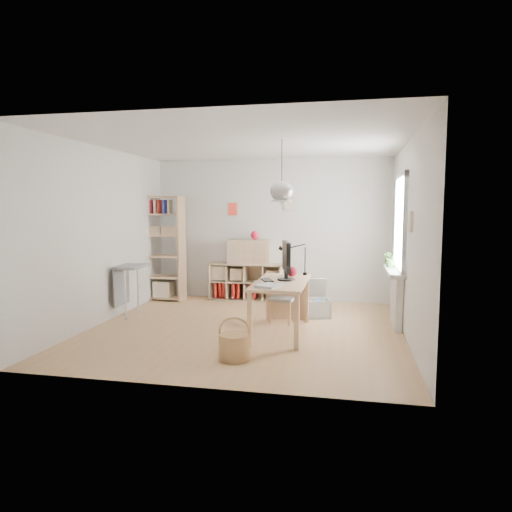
% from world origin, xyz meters
% --- Properties ---
extents(ground, '(4.50, 4.50, 0.00)m').
position_xyz_m(ground, '(0.00, 0.00, 0.00)').
color(ground, '#A97B54').
rests_on(ground, ground).
extents(room_shell, '(4.50, 4.50, 4.50)m').
position_xyz_m(room_shell, '(0.55, -0.15, 2.00)').
color(room_shell, white).
rests_on(room_shell, ground).
extents(window_unit, '(0.07, 1.16, 1.46)m').
position_xyz_m(window_unit, '(2.23, 0.60, 1.55)').
color(window_unit, white).
rests_on(window_unit, ground).
extents(radiator, '(0.10, 0.80, 0.80)m').
position_xyz_m(radiator, '(2.19, 0.60, 0.40)').
color(radiator, silver).
rests_on(radiator, ground).
extents(windowsill, '(0.22, 1.20, 0.06)m').
position_xyz_m(windowsill, '(2.14, 0.60, 0.83)').
color(windowsill, silver).
rests_on(windowsill, radiator).
extents(desk, '(0.70, 1.50, 0.75)m').
position_xyz_m(desk, '(0.55, -0.15, 0.66)').
color(desk, tan).
rests_on(desk, ground).
extents(cube_shelf, '(1.40, 0.38, 0.72)m').
position_xyz_m(cube_shelf, '(-0.47, 2.08, 0.30)').
color(cube_shelf, tan).
rests_on(cube_shelf, ground).
extents(tall_bookshelf, '(0.80, 0.38, 2.00)m').
position_xyz_m(tall_bookshelf, '(-2.04, 1.80, 1.09)').
color(tall_bookshelf, tan).
rests_on(tall_bookshelf, ground).
extents(side_table, '(0.40, 0.55, 0.85)m').
position_xyz_m(side_table, '(-2.04, 0.35, 0.67)').
color(side_table, gray).
rests_on(side_table, ground).
extents(chair, '(0.40, 0.40, 0.73)m').
position_xyz_m(chair, '(0.49, 0.49, 0.42)').
color(chair, gray).
rests_on(chair, ground).
extents(wicker_basket, '(0.38, 0.37, 0.51)m').
position_xyz_m(wicker_basket, '(0.18, -1.37, 0.17)').
color(wicker_basket, '#AC7F4E').
rests_on(wicker_basket, ground).
extents(storage_chest, '(0.68, 0.73, 0.59)m').
position_xyz_m(storage_chest, '(0.91, 1.01, 0.19)').
color(storage_chest, '#BBBAB6').
rests_on(storage_chest, ground).
extents(monitor, '(0.25, 0.63, 0.55)m').
position_xyz_m(monitor, '(0.61, -0.05, 1.06)').
color(monitor, black).
rests_on(monitor, desk).
extents(keyboard, '(0.24, 0.37, 0.02)m').
position_xyz_m(keyboard, '(0.34, -0.13, 0.76)').
color(keyboard, black).
rests_on(keyboard, desk).
extents(task_lamp, '(0.43, 0.16, 0.46)m').
position_xyz_m(task_lamp, '(0.61, 0.46, 1.06)').
color(task_lamp, black).
rests_on(task_lamp, desk).
extents(yarn_ball, '(0.15, 0.15, 0.15)m').
position_xyz_m(yarn_ball, '(0.64, 0.32, 0.82)').
color(yarn_ball, '#4B0A0E').
rests_on(yarn_ball, desk).
extents(paper_tray, '(0.37, 0.41, 0.03)m').
position_xyz_m(paper_tray, '(0.47, -0.64, 0.77)').
color(paper_tray, silver).
rests_on(paper_tray, desk).
extents(drawer_chest, '(0.82, 0.41, 0.45)m').
position_xyz_m(drawer_chest, '(-0.38, 2.04, 0.95)').
color(drawer_chest, tan).
rests_on(drawer_chest, cube_shelf).
extents(red_vase, '(0.14, 0.14, 0.17)m').
position_xyz_m(red_vase, '(-0.28, 2.04, 1.26)').
color(red_vase, '#A20D23').
rests_on(red_vase, drawer_chest).
extents(potted_plant, '(0.33, 0.31, 0.29)m').
position_xyz_m(potted_plant, '(2.12, 0.88, 1.01)').
color(potted_plant, '#2D5F23').
rests_on(potted_plant, windowsill).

